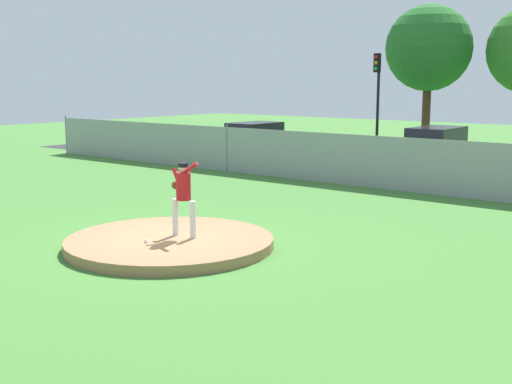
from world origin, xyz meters
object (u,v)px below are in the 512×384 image
pitcher_youth (183,191)px  parked_car_charcoal (255,140)px  baseball (146,241)px  parked_car_slate (436,151)px  traffic_light_near (377,86)px

pitcher_youth → parked_car_charcoal: bearing=124.0°
baseball → parked_car_charcoal: size_ratio=0.02×
baseball → parked_car_slate: 15.53m
baseball → traffic_light_near: size_ratio=0.02×
baseball → parked_car_charcoal: 18.24m
traffic_light_near → parked_car_slate: bearing=-40.1°
pitcher_youth → baseball: size_ratio=22.73×
pitcher_youth → traffic_light_near: traffic_light_near is taller
parked_car_charcoal → pitcher_youth: bearing=-56.0°
pitcher_youth → traffic_light_near: bearing=106.6°
pitcher_youth → parked_car_slate: (-0.66, 14.61, -0.37)m
pitcher_youth → parked_car_charcoal: (-9.84, 14.59, -0.44)m
parked_car_charcoal → traffic_light_near: (4.24, 4.18, 2.56)m
pitcher_youth → parked_car_slate: 14.63m
baseball → traffic_light_near: 20.63m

